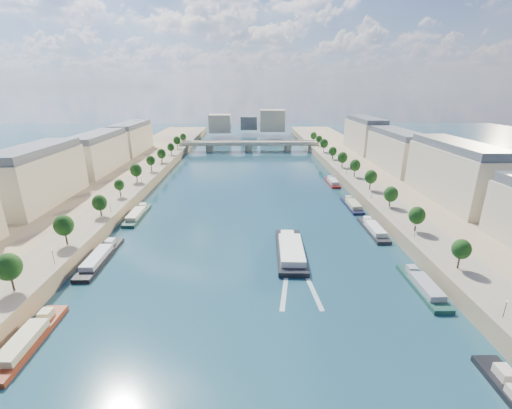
{
  "coord_description": "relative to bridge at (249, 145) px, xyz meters",
  "views": [
    {
      "loc": [
        0.28,
        -53.08,
        50.32
      ],
      "look_at": [
        2.9,
        77.95,
        5.0
      ],
      "focal_mm": 24.0,
      "sensor_mm": 36.0,
      "label": 1
    }
  ],
  "objects": [
    {
      "name": "moored_barges_left",
      "position": [
        -45.5,
        -199.11,
        -4.24
      ],
      "size": [
        5.0,
        124.42,
        3.6
      ],
      "color": "#1B283C",
      "rests_on": "ground"
    },
    {
      "name": "ground",
      "position": [
        0.0,
        -127.2,
        -5.08
      ],
      "size": [
        700.0,
        700.0,
        0.0
      ],
      "primitive_type": "plane",
      "color": "#0C2637",
      "rests_on": "ground"
    },
    {
      "name": "moored_barges_right",
      "position": [
        45.5,
        -174.94,
        -4.24
      ],
      "size": [
        5.0,
        163.18,
        3.6
      ],
      "color": "black",
      "rests_on": "ground"
    },
    {
      "name": "pave_left",
      "position": [
        -57.0,
        -127.2,
        -0.03
      ],
      "size": [
        14.0,
        520.0,
        0.1
      ],
      "primitive_type": "cube",
      "color": "gray",
      "rests_on": "quay_left"
    },
    {
      "name": "buildings_left",
      "position": [
        -85.0,
        -115.2,
        11.37
      ],
      "size": [
        16.0,
        226.0,
        23.2
      ],
      "color": "#C1B194",
      "rests_on": "ground"
    },
    {
      "name": "quay_left",
      "position": [
        -72.0,
        -127.2,
        -2.58
      ],
      "size": [
        44.0,
        520.0,
        5.0
      ],
      "primitive_type": "cube",
      "color": "#9E8460",
      "rests_on": "ground"
    },
    {
      "name": "pave_right",
      "position": [
        57.0,
        -127.2,
        -0.03
      ],
      "size": [
        14.0,
        520.0,
        0.1
      ],
      "primitive_type": "cube",
      "color": "gray",
      "rests_on": "quay_right"
    },
    {
      "name": "buildings_right",
      "position": [
        85.0,
        -115.2,
        11.37
      ],
      "size": [
        16.0,
        226.0,
        23.2
      ],
      "color": "#C1B194",
      "rests_on": "ground"
    },
    {
      "name": "trees_right",
      "position": [
        55.0,
        -117.2,
        5.39
      ],
      "size": [
        4.8,
        268.8,
        8.26
      ],
      "color": "#382B1E",
      "rests_on": "ground"
    },
    {
      "name": "skyline",
      "position": [
        3.19,
        92.32,
        9.57
      ],
      "size": [
        79.0,
        42.0,
        22.0
      ],
      "color": "#C1B194",
      "rests_on": "ground"
    },
    {
      "name": "quay_right",
      "position": [
        72.0,
        -127.2,
        -2.58
      ],
      "size": [
        44.0,
        520.0,
        5.0
      ],
      "primitive_type": "cube",
      "color": "#9E8460",
      "rests_on": "ground"
    },
    {
      "name": "lamps_left",
      "position": [
        -52.5,
        -137.2,
        2.7
      ],
      "size": [
        0.36,
        200.36,
        4.28
      ],
      "color": "black",
      "rests_on": "ground"
    },
    {
      "name": "wake",
      "position": [
        13.16,
        -199.51,
        -5.06
      ],
      "size": [
        10.76,
        26.02,
        0.04
      ],
      "color": "silver",
      "rests_on": "ground"
    },
    {
      "name": "tour_barge",
      "position": [
        13.16,
        -182.97,
        -3.89
      ],
      "size": [
        10.05,
        30.7,
        4.12
      ],
      "rotation": [
        0.0,
        0.0,
        -0.05
      ],
      "color": "black",
      "rests_on": "ground"
    },
    {
      "name": "lamps_right",
      "position": [
        52.5,
        -122.2,
        2.7
      ],
      "size": [
        0.36,
        200.36,
        4.28
      ],
      "color": "black",
      "rests_on": "ground"
    },
    {
      "name": "trees_left",
      "position": [
        -55.0,
        -125.2,
        5.39
      ],
      "size": [
        4.8,
        268.8,
        8.26
      ],
      "color": "#382B1E",
      "rests_on": "ground"
    },
    {
      "name": "bridge",
      "position": [
        0.0,
        0.0,
        0.0
      ],
      "size": [
        112.0,
        12.0,
        8.15
      ],
      "color": "#C1B79E",
      "rests_on": "ground"
    }
  ]
}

